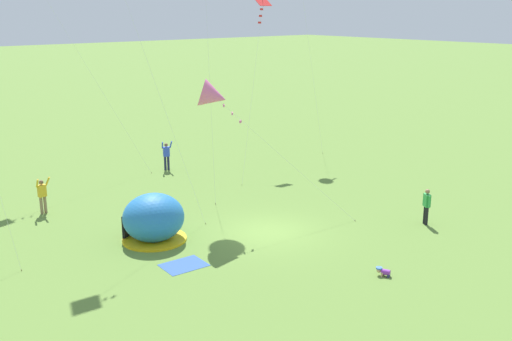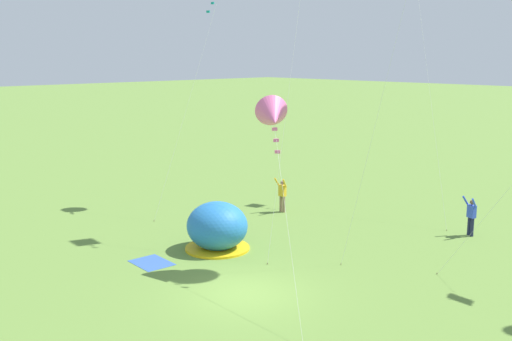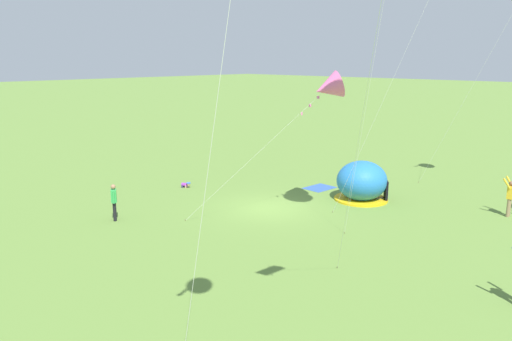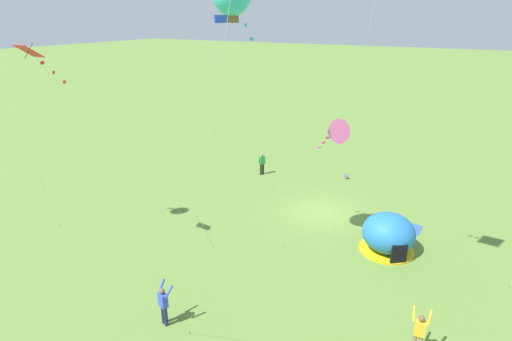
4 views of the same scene
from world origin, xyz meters
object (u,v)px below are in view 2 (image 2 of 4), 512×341
(person_flying_kite, at_px, (282,194))
(kite_pink, at_px, (273,116))
(popup_tent, at_px, (217,227))
(person_arms_raised, at_px, (471,215))

(person_flying_kite, bearing_deg, kite_pink, -48.65)
(popup_tent, bearing_deg, person_arms_raised, 55.80)
(person_arms_raised, distance_m, kite_pink, 11.49)
(popup_tent, relative_size, person_flying_kite, 1.49)
(popup_tent, distance_m, person_flying_kite, 6.99)
(person_flying_kite, bearing_deg, popup_tent, -69.85)
(person_flying_kite, distance_m, kite_pink, 10.07)
(person_arms_raised, bearing_deg, popup_tent, -124.20)
(popup_tent, relative_size, person_arms_raised, 1.49)
(person_flying_kite, height_order, person_arms_raised, same)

